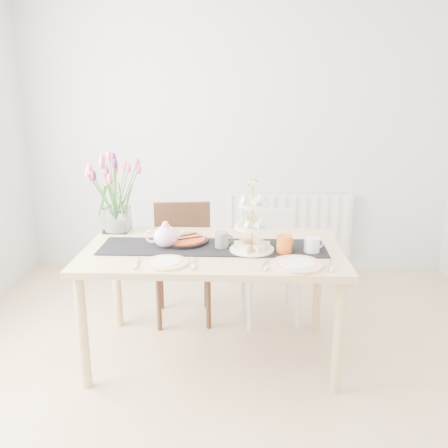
{
  "coord_description": "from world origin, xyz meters",
  "views": [
    {
      "loc": [
        0.05,
        -2.2,
        1.7
      ],
      "look_at": [
        -0.05,
        0.55,
        0.92
      ],
      "focal_mm": 38.0,
      "sensor_mm": 36.0,
      "label": 1
    }
  ],
  "objects_px": {
    "mug_grey": "(222,240)",
    "radiator": "(288,225)",
    "mug_orange": "(284,245)",
    "chair_brown": "(183,252)",
    "tulip_vase": "(114,183)",
    "dining_table": "(213,259)",
    "chair_white": "(268,257)",
    "plate_left": "(166,263)",
    "cake_stand": "(252,233)",
    "cream_jug": "(312,245)",
    "tart_tin": "(184,241)",
    "plate_right": "(297,264)",
    "teapot": "(166,236)"
  },
  "relations": [
    {
      "from": "mug_grey",
      "to": "radiator",
      "type": "bearing_deg",
      "value": 42.11
    },
    {
      "from": "mug_grey",
      "to": "mug_orange",
      "type": "distance_m",
      "value": 0.39
    },
    {
      "from": "chair_brown",
      "to": "tulip_vase",
      "type": "relative_size",
      "value": 1.4
    },
    {
      "from": "dining_table",
      "to": "mug_orange",
      "type": "xyz_separation_m",
      "value": [
        0.44,
        -0.09,
        0.13
      ]
    },
    {
      "from": "chair_white",
      "to": "mug_grey",
      "type": "bearing_deg",
      "value": -125.92
    },
    {
      "from": "chair_white",
      "to": "plate_left",
      "type": "xyz_separation_m",
      "value": [
        -0.63,
        -0.92,
        0.28
      ]
    },
    {
      "from": "chair_white",
      "to": "tulip_vase",
      "type": "bearing_deg",
      "value": -173.52
    },
    {
      "from": "dining_table",
      "to": "cake_stand",
      "type": "height_order",
      "value": "cake_stand"
    },
    {
      "from": "dining_table",
      "to": "cream_jug",
      "type": "bearing_deg",
      "value": -6.67
    },
    {
      "from": "chair_brown",
      "to": "cake_stand",
      "type": "xyz_separation_m",
      "value": [
        0.51,
        -0.66,
        0.36
      ]
    },
    {
      "from": "chair_brown",
      "to": "mug_grey",
      "type": "distance_m",
      "value": 0.75
    },
    {
      "from": "cream_jug",
      "to": "tart_tin",
      "type": "distance_m",
      "value": 0.81
    },
    {
      "from": "cake_stand",
      "to": "plate_right",
      "type": "distance_m",
      "value": 0.36
    },
    {
      "from": "plate_right",
      "to": "teapot",
      "type": "bearing_deg",
      "value": 160.34
    },
    {
      "from": "dining_table",
      "to": "tart_tin",
      "type": "relative_size",
      "value": 5.19
    },
    {
      "from": "radiator",
      "to": "plate_right",
      "type": "bearing_deg",
      "value": -94.0
    },
    {
      "from": "tart_tin",
      "to": "plate_right",
      "type": "height_order",
      "value": "tart_tin"
    },
    {
      "from": "dining_table",
      "to": "tart_tin",
      "type": "distance_m",
      "value": 0.23
    },
    {
      "from": "cream_jug",
      "to": "mug_orange",
      "type": "distance_m",
      "value": 0.17
    },
    {
      "from": "tart_tin",
      "to": "plate_left",
      "type": "bearing_deg",
      "value": -98.96
    },
    {
      "from": "radiator",
      "to": "teapot",
      "type": "distance_m",
      "value": 1.89
    },
    {
      "from": "plate_right",
      "to": "radiator",
      "type": "bearing_deg",
      "value": 86.0
    },
    {
      "from": "mug_orange",
      "to": "teapot",
      "type": "bearing_deg",
      "value": 129.08
    },
    {
      "from": "dining_table",
      "to": "plate_right",
      "type": "bearing_deg",
      "value": -31.0
    },
    {
      "from": "plate_left",
      "to": "chair_brown",
      "type": "bearing_deg",
      "value": 91.24
    },
    {
      "from": "tart_tin",
      "to": "mug_orange",
      "type": "relative_size",
      "value": 2.78
    },
    {
      "from": "tulip_vase",
      "to": "radiator",
      "type": "bearing_deg",
      "value": 43.68
    },
    {
      "from": "teapot",
      "to": "mug_grey",
      "type": "relative_size",
      "value": 2.38
    },
    {
      "from": "chair_white",
      "to": "tulip_vase",
      "type": "height_order",
      "value": "tulip_vase"
    },
    {
      "from": "plate_left",
      "to": "tart_tin",
      "type": "bearing_deg",
      "value": 81.04
    },
    {
      "from": "tulip_vase",
      "to": "tart_tin",
      "type": "relative_size",
      "value": 2.03
    },
    {
      "from": "cream_jug",
      "to": "plate_right",
      "type": "distance_m",
      "value": 0.25
    },
    {
      "from": "teapot",
      "to": "mug_orange",
      "type": "relative_size",
      "value": 2.19
    },
    {
      "from": "radiator",
      "to": "cake_stand",
      "type": "distance_m",
      "value": 1.75
    },
    {
      "from": "tulip_vase",
      "to": "mug_grey",
      "type": "distance_m",
      "value": 0.87
    },
    {
      "from": "dining_table",
      "to": "radiator",
      "type": "bearing_deg",
      "value": 68.65
    },
    {
      "from": "mug_orange",
      "to": "cake_stand",
      "type": "bearing_deg",
      "value": 125.8
    },
    {
      "from": "chair_brown",
      "to": "tart_tin",
      "type": "relative_size",
      "value": 2.83
    },
    {
      "from": "mug_grey",
      "to": "tulip_vase",
      "type": "bearing_deg",
      "value": 126.73
    },
    {
      "from": "radiator",
      "to": "plate_left",
      "type": "xyz_separation_m",
      "value": [
        -0.87,
        -1.89,
        0.31
      ]
    },
    {
      "from": "chair_brown",
      "to": "plate_left",
      "type": "relative_size",
      "value": 3.47
    },
    {
      "from": "chair_white",
      "to": "plate_left",
      "type": "bearing_deg",
      "value": -132.9
    },
    {
      "from": "cream_jug",
      "to": "mug_grey",
      "type": "relative_size",
      "value": 0.93
    },
    {
      "from": "chair_white",
      "to": "tart_tin",
      "type": "height_order",
      "value": "chair_white"
    },
    {
      "from": "teapot",
      "to": "tart_tin",
      "type": "bearing_deg",
      "value": 40.92
    },
    {
      "from": "mug_grey",
      "to": "plate_right",
      "type": "height_order",
      "value": "mug_grey"
    },
    {
      "from": "mug_grey",
      "to": "plate_right",
      "type": "relative_size",
      "value": 0.35
    },
    {
      "from": "cake_stand",
      "to": "chair_white",
      "type": "bearing_deg",
      "value": 78.04
    },
    {
      "from": "chair_brown",
      "to": "teapot",
      "type": "distance_m",
      "value": 0.7
    },
    {
      "from": "chair_white",
      "to": "dining_table",
      "type": "bearing_deg",
      "value": -130.01
    }
  ]
}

